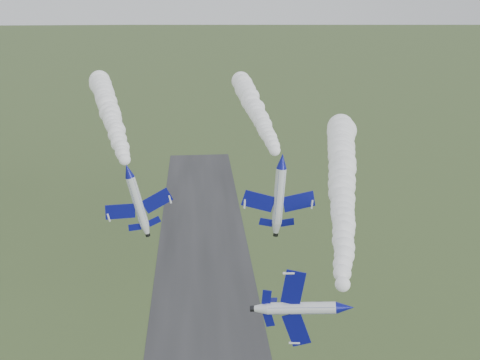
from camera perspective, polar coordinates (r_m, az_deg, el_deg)
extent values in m
cube|color=#2B2B2D|center=(105.79, -3.46, -18.45)|extent=(24.00, 260.00, 0.04)
cylinder|color=silver|center=(60.52, 11.14, -13.21)|extent=(3.06, 7.60, 1.46)
cone|color=navy|center=(56.63, 11.37, -15.79)|extent=(1.86, 2.23, 1.46)
cone|color=silver|center=(64.36, 10.96, -11.02)|extent=(1.78, 1.88, 1.46)
cylinder|color=black|center=(65.13, 10.92, -10.63)|extent=(0.84, 0.68, 0.74)
ellipsoid|color=black|center=(58.93, 11.73, -14.19)|extent=(1.51, 2.71, 0.97)
cube|color=navy|center=(59.72, 10.88, -10.70)|extent=(1.00, 2.20, 4.08)
cube|color=navy|center=(62.59, 11.08, -14.91)|extent=(1.00, 2.20, 4.08)
cube|color=navy|center=(62.96, 10.94, -10.28)|extent=(0.48, 1.01, 1.78)
cube|color=navy|center=(64.42, 11.04, -12.47)|extent=(0.48, 1.01, 1.78)
cube|color=navy|center=(63.53, 12.06, -11.43)|extent=(2.22, 1.82, 0.31)
cylinder|color=silver|center=(78.84, -11.85, 0.96)|extent=(3.05, 8.02, 1.66)
cone|color=navy|center=(74.17, -11.59, -0.23)|extent=(2.00, 2.32, 1.66)
cone|color=silver|center=(83.37, -12.08, 1.98)|extent=(1.94, 1.95, 1.66)
cylinder|color=black|center=(84.26, -12.12, 2.17)|extent=(0.93, 0.70, 0.84)
ellipsoid|color=black|center=(76.76, -11.85, 0.85)|extent=(1.57, 2.85, 1.11)
cube|color=navy|center=(79.71, -13.79, 0.47)|extent=(4.57, 2.97, 1.02)
cube|color=navy|center=(79.58, -9.93, 1.60)|extent=(4.57, 2.97, 1.02)
cube|color=navy|center=(82.62, -13.04, 1.52)|extent=(2.00, 1.34, 0.48)
cube|color=navy|center=(82.55, -11.05, 2.10)|extent=(2.00, 1.34, 0.48)
cube|color=navy|center=(81.99, -12.26, 2.54)|extent=(0.79, 1.57, 2.03)
cylinder|color=silver|center=(79.36, 4.51, 2.03)|extent=(1.95, 8.82, 1.65)
cone|color=navy|center=(74.22, 5.32, 0.73)|extent=(1.73, 2.35, 1.65)
cone|color=silver|center=(84.35, 3.82, 3.13)|extent=(1.71, 1.93, 1.65)
cylinder|color=black|center=(85.34, 3.70, 3.33)|extent=(0.86, 0.65, 0.84)
ellipsoid|color=black|center=(77.09, 4.86, 1.93)|extent=(1.20, 3.04, 1.10)
cube|color=navy|center=(79.61, 2.18, 2.15)|extent=(4.88, 2.66, 0.42)
cube|color=navy|center=(80.88, 6.56, 2.05)|extent=(4.88, 2.66, 0.42)
cube|color=navy|center=(83.16, 2.81, 2.97)|extent=(2.13, 1.22, 0.22)
cube|color=navy|center=(83.81, 5.06, 2.91)|extent=(2.13, 1.22, 0.22)
cube|color=navy|center=(82.87, 4.04, 3.79)|extent=(0.31, 1.68, 2.30)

